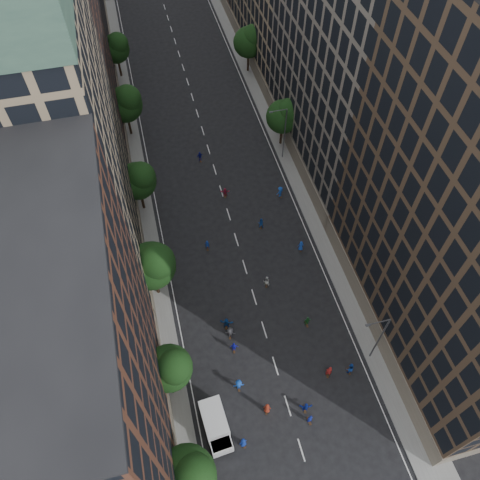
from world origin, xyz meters
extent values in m
plane|color=black|center=(0.00, 40.00, 0.00)|extent=(240.00, 240.00, 0.00)
cube|color=slate|center=(-12.00, 47.50, 0.07)|extent=(4.00, 105.00, 0.15)
cube|color=slate|center=(12.00, 47.50, 0.07)|extent=(4.00, 105.00, 0.15)
cube|color=#502C1E|center=(-19.00, 11.00, 15.00)|extent=(14.00, 22.00, 30.00)
cube|color=#8D785C|center=(-19.00, 35.00, 17.00)|extent=(14.00, 26.00, 34.00)
cube|color=#502C1E|center=(-19.00, 58.00, 14.00)|extent=(14.00, 20.00, 28.00)
cube|color=#6C6359|center=(19.00, 44.00, 16.50)|extent=(14.00, 28.00, 33.00)
sphere|color=black|center=(-11.20, 4.00, 5.58)|extent=(5.20, 5.20, 5.20)
sphere|color=black|center=(-10.55, 3.48, 6.88)|extent=(3.90, 3.90, 3.90)
cylinder|color=black|center=(-11.20, 14.00, 1.85)|extent=(0.36, 0.36, 3.70)
sphere|color=black|center=(-11.20, 14.00, 5.21)|extent=(4.80, 4.80, 4.80)
sphere|color=black|center=(-10.60, 13.52, 6.41)|extent=(3.60, 3.60, 3.60)
cylinder|color=black|center=(-11.20, 26.00, 2.11)|extent=(0.36, 0.36, 4.22)
sphere|color=black|center=(-11.20, 26.00, 5.95)|extent=(5.60, 5.60, 5.60)
sphere|color=black|center=(-10.50, 25.44, 7.35)|extent=(4.20, 4.20, 4.20)
cylinder|color=black|center=(-11.20, 40.00, 1.94)|extent=(0.36, 0.36, 3.87)
sphere|color=black|center=(-11.20, 40.00, 5.46)|extent=(5.00, 5.00, 5.00)
sphere|color=black|center=(-10.57, 39.50, 6.71)|extent=(3.75, 3.75, 3.75)
cylinder|color=black|center=(-11.20, 56.00, 2.02)|extent=(0.36, 0.36, 4.05)
sphere|color=black|center=(-11.20, 56.00, 5.70)|extent=(5.40, 5.40, 5.40)
sphere|color=black|center=(-10.52, 55.46, 7.05)|extent=(4.05, 4.05, 4.05)
cylinder|color=black|center=(-11.20, 72.00, 1.89)|extent=(0.36, 0.36, 3.78)
sphere|color=black|center=(-11.20, 72.00, 5.33)|extent=(4.80, 4.80, 4.80)
sphere|color=black|center=(-10.60, 71.52, 6.53)|extent=(3.60, 3.60, 3.60)
cylinder|color=black|center=(11.20, 48.00, 1.87)|extent=(0.36, 0.36, 3.74)
sphere|color=black|center=(11.20, 48.00, 5.27)|extent=(5.00, 5.00, 5.00)
sphere|color=black|center=(11.82, 47.50, 6.52)|extent=(3.75, 3.75, 3.75)
cylinder|color=black|center=(11.20, 68.00, 1.98)|extent=(0.36, 0.36, 3.96)
sphere|color=black|center=(11.20, 68.00, 5.58)|extent=(5.20, 5.20, 5.20)
sphere|color=black|center=(11.85, 67.48, 6.88)|extent=(3.90, 3.90, 3.90)
cylinder|color=#595B60|center=(10.60, 12.00, 4.50)|extent=(0.18, 0.18, 9.00)
cylinder|color=#595B60|center=(9.40, 12.00, 9.00)|extent=(2.40, 0.12, 0.12)
cube|color=#595B60|center=(8.30, 12.00, 8.95)|extent=(0.50, 0.22, 0.15)
cylinder|color=#595B60|center=(10.60, 45.00, 4.50)|extent=(0.18, 0.18, 9.00)
cylinder|color=#595B60|center=(9.40, 45.00, 9.00)|extent=(2.40, 0.12, 0.12)
cube|color=#595B60|center=(8.30, 45.00, 8.95)|extent=(0.50, 0.22, 0.15)
cube|color=white|center=(-7.85, 9.06, 1.55)|extent=(2.51, 3.99, 2.35)
cube|color=white|center=(-7.68, 6.71, 1.12)|extent=(2.25, 1.85, 1.49)
cube|color=black|center=(-7.68, 6.71, 1.81)|extent=(2.01, 1.52, 0.11)
cylinder|color=black|center=(-8.72, 6.32, 0.41)|extent=(0.32, 0.83, 0.81)
cylinder|color=black|center=(-6.59, 6.47, 0.41)|extent=(0.32, 0.83, 0.81)
cylinder|color=black|center=(-9.02, 10.47, 0.41)|extent=(0.32, 0.83, 0.81)
cylinder|color=black|center=(-6.89, 10.62, 0.41)|extent=(0.32, 0.83, 0.81)
imported|color=navy|center=(-5.50, 6.43, 0.82)|extent=(0.90, 0.69, 1.64)
imported|color=navy|center=(1.65, 6.95, 0.81)|extent=(0.64, 0.46, 1.62)
imported|color=#133DA1|center=(7.60, 10.91, 0.92)|extent=(0.97, 0.79, 1.84)
imported|color=blue|center=(-4.55, 12.11, 0.90)|extent=(1.22, 0.76, 1.80)
imported|color=#171ABE|center=(-4.00, 16.44, 0.81)|extent=(1.01, 0.58, 1.61)
imported|color=navy|center=(1.63, 8.20, 0.76)|extent=(1.48, 0.75, 1.53)
imported|color=maroon|center=(-2.30, 9.04, 0.85)|extent=(0.97, 0.81, 1.69)
imported|color=#A21D1B|center=(5.26, 11.15, 0.97)|extent=(0.82, 0.68, 1.95)
imported|color=silver|center=(1.89, 23.77, 0.86)|extent=(0.95, 0.81, 1.72)
imported|color=#434247|center=(-4.01, 18.19, 0.91)|extent=(1.34, 1.06, 1.81)
imported|color=#1C5E26|center=(5.00, 17.45, 0.81)|extent=(0.96, 0.43, 1.61)
imported|color=navy|center=(-4.16, 19.49, 0.85)|extent=(1.65, 1.05, 1.70)
imported|color=#1643B9|center=(7.72, 27.87, 0.79)|extent=(0.86, 0.64, 1.59)
imported|color=navy|center=(-4.03, 31.04, 0.78)|extent=(0.61, 0.44, 1.57)
imported|color=#13419A|center=(3.71, 32.76, 0.82)|extent=(0.94, 0.83, 1.63)
imported|color=#1544AC|center=(7.85, 37.46, 0.89)|extent=(1.32, 1.06, 1.78)
imported|color=#11168F|center=(-1.71, 47.35, 0.83)|extent=(1.00, 0.48, 1.65)
imported|color=maroon|center=(0.31, 39.43, 0.75)|extent=(1.44, 0.69, 1.49)
camera|label=1|loc=(-8.60, -4.49, 50.00)|focal=35.00mm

